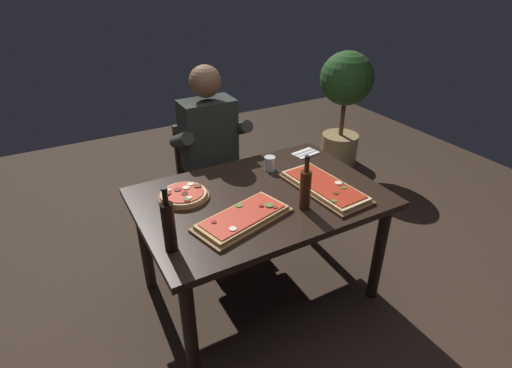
{
  "coord_description": "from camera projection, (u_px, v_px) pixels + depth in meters",
  "views": [
    {
      "loc": [
        -1.0,
        -1.75,
        1.95
      ],
      "look_at": [
        0.0,
        0.05,
        0.79
      ],
      "focal_mm": 28.34,
      "sensor_mm": 36.0,
      "label": 1
    }
  ],
  "objects": [
    {
      "name": "ground_plane",
      "position": [
        260.0,
        290.0,
        2.71
      ],
      "size": [
        6.4,
        6.4,
        0.0
      ],
      "primitive_type": "plane",
      "color": "#38281E"
    },
    {
      "name": "dining_table",
      "position": [
        260.0,
        209.0,
        2.39
      ],
      "size": [
        1.4,
        0.96,
        0.74
      ],
      "color": "black",
      "rests_on": "ground_plane"
    },
    {
      "name": "pizza_rectangular_front",
      "position": [
        243.0,
        218.0,
        2.11
      ],
      "size": [
        0.57,
        0.37,
        0.05
      ],
      "color": "olive",
      "rests_on": "dining_table"
    },
    {
      "name": "pizza_rectangular_left",
      "position": [
        324.0,
        187.0,
        2.39
      ],
      "size": [
        0.3,
        0.6,
        0.05
      ],
      "color": "brown",
      "rests_on": "dining_table"
    },
    {
      "name": "pizza_round_far",
      "position": [
        184.0,
        195.0,
        2.31
      ],
      "size": [
        0.29,
        0.29,
        0.05
      ],
      "color": "brown",
      "rests_on": "dining_table"
    },
    {
      "name": "wine_bottle_dark",
      "position": [
        169.0,
        226.0,
        1.85
      ],
      "size": [
        0.06,
        0.06,
        0.34
      ],
      "color": "black",
      "rests_on": "dining_table"
    },
    {
      "name": "oil_bottle_amber",
      "position": [
        305.0,
        189.0,
        2.17
      ],
      "size": [
        0.06,
        0.06,
        0.32
      ],
      "color": "#47230F",
      "rests_on": "dining_table"
    },
    {
      "name": "tumbler_near_camera",
      "position": [
        270.0,
        164.0,
        2.61
      ],
      "size": [
        0.07,
        0.07,
        0.09
      ],
      "color": "silver",
      "rests_on": "dining_table"
    },
    {
      "name": "napkin_cutlery_set",
      "position": [
        305.0,
        153.0,
        2.84
      ],
      "size": [
        0.2,
        0.14,
        0.01
      ],
      "color": "white",
      "rests_on": "dining_table"
    },
    {
      "name": "diner_chair",
      "position": [
        207.0,
        173.0,
        3.13
      ],
      "size": [
        0.44,
        0.44,
        0.87
      ],
      "color": "#3D2B1E",
      "rests_on": "ground_plane"
    },
    {
      "name": "seated_diner",
      "position": [
        212.0,
        149.0,
        2.91
      ],
      "size": [
        0.53,
        0.41,
        1.33
      ],
      "color": "#23232D",
      "rests_on": "ground_plane"
    },
    {
      "name": "potted_plant_corner",
      "position": [
        345.0,
        96.0,
        4.06
      ],
      "size": [
        0.53,
        0.53,
        1.17
      ],
      "color": "tan",
      "rests_on": "ground_plane"
    }
  ]
}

